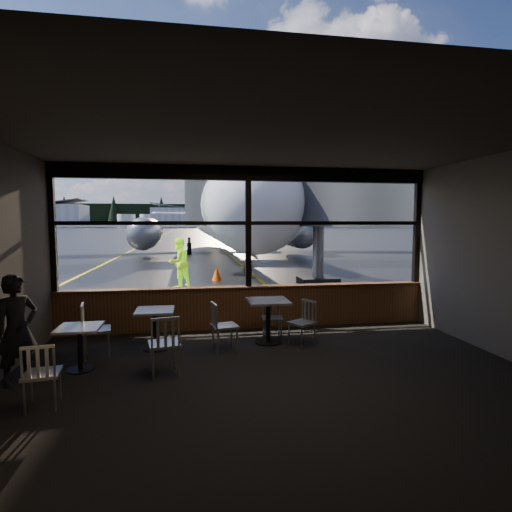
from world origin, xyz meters
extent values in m
plane|color=black|center=(0.00, 120.00, 0.00)|extent=(520.00, 520.00, 0.00)
cube|color=black|center=(0.00, -3.00, 0.01)|extent=(8.00, 6.00, 0.01)
cube|color=#38332D|center=(0.00, -3.00, 3.50)|extent=(8.00, 6.00, 0.04)
cube|color=#504840|center=(0.00, -6.00, 1.75)|extent=(8.00, 0.04, 3.50)
cube|color=#553019|center=(0.00, 0.00, 0.45)|extent=(8.00, 0.28, 0.90)
cube|color=black|center=(0.00, 0.00, 3.35)|extent=(8.00, 0.18, 0.30)
cube|color=black|center=(-3.95, 0.00, 2.20)|extent=(0.12, 0.12, 2.60)
cube|color=black|center=(0.00, 0.00, 2.20)|extent=(0.12, 0.12, 2.60)
cube|color=black|center=(3.95, 0.00, 2.20)|extent=(0.12, 0.12, 2.60)
cube|color=black|center=(0.00, 0.00, 2.30)|extent=(8.00, 0.10, 0.08)
imported|color=black|center=(-3.69, -2.48, 0.79)|extent=(0.67, 0.68, 1.59)
imported|color=#BFF219|center=(-1.65, 5.84, 0.89)|extent=(1.09, 1.08, 1.77)
cone|color=#F24107|center=(-0.21, 7.31, 0.28)|extent=(0.40, 0.40, 0.55)
cylinder|color=silver|center=(-30.00, 182.00, 3.00)|extent=(8.00, 8.00, 6.00)
cylinder|color=silver|center=(-20.00, 182.00, 3.00)|extent=(8.00, 8.00, 6.00)
cylinder|color=silver|center=(-10.00, 182.00, 3.00)|extent=(8.00, 8.00, 6.00)
cube|color=black|center=(0.00, 210.00, 6.00)|extent=(360.00, 3.00, 12.00)
camera|label=1|loc=(-1.24, -8.52, 2.32)|focal=28.00mm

